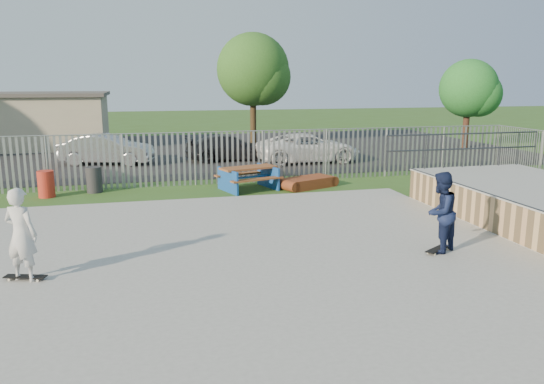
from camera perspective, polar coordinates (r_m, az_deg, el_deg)
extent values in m
plane|color=#35571D|center=(11.55, -8.59, -7.91)|extent=(120.00, 120.00, 0.00)
cube|color=gray|center=(11.52, -8.61, -7.56)|extent=(15.00, 12.00, 0.15)
cube|color=tan|center=(16.11, 26.85, -1.44)|extent=(4.00, 7.00, 1.05)
cube|color=#9E9E99|center=(16.01, 27.04, 0.46)|extent=(4.05, 7.05, 0.04)
cylinder|color=#383A3F|center=(14.80, 21.21, 0.15)|extent=(0.06, 7.00, 0.06)
cube|color=brown|center=(19.11, -2.57, 2.62)|extent=(2.13, 1.32, 0.07)
cube|color=brown|center=(18.59, -1.59, 1.37)|extent=(1.99, 0.87, 0.06)
cube|color=brown|center=(19.74, -3.47, 1.97)|extent=(1.99, 0.87, 0.06)
cube|color=#154594|center=(19.17, -2.55, 1.45)|extent=(2.14, 1.99, 0.82)
cube|color=maroon|center=(19.62, 3.88, 1.02)|extent=(2.11, 1.61, 0.38)
cylinder|color=#B0291B|center=(19.49, -23.13, 0.79)|extent=(0.54, 0.54, 0.91)
cylinder|color=#28282A|center=(19.72, -18.59, 1.26)|extent=(0.55, 0.55, 0.91)
cube|color=black|center=(30.10, -12.02, 4.25)|extent=(40.00, 18.00, 0.02)
imported|color=#ADADB1|center=(26.06, -17.33, 4.41)|extent=(4.52, 2.53, 1.41)
imported|color=black|center=(26.25, -4.67, 4.77)|extent=(4.38, 2.05, 1.24)
imported|color=white|center=(25.61, 3.93, 4.75)|extent=(4.98, 2.36, 1.38)
cube|color=#B5AB8B|center=(34.65, -25.80, 6.79)|extent=(10.00, 6.00, 3.00)
cube|color=#4C4742|center=(34.58, -26.04, 9.43)|extent=(10.40, 6.40, 0.20)
cylinder|color=#3E2D18|center=(32.58, -2.04, 8.48)|extent=(0.37, 0.37, 3.88)
sphere|color=#2B561D|center=(32.53, -2.07, 13.04)|extent=(4.34, 4.34, 4.34)
cylinder|color=#47291C|center=(33.03, 20.16, 7.01)|extent=(0.35, 0.35, 2.95)
sphere|color=#216224|center=(32.94, 20.40, 10.42)|extent=(3.30, 3.30, 3.30)
cube|color=black|center=(12.43, 17.39, -5.85)|extent=(0.78, 0.59, 0.02)
cube|color=black|center=(11.29, -25.00, -8.24)|extent=(0.82, 0.43, 0.02)
imported|color=#141D3F|center=(12.20, 17.63, -2.10)|extent=(1.10, 1.04, 1.80)
imported|color=silver|center=(11.05, -25.38, -4.15)|extent=(0.78, 0.69, 1.80)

